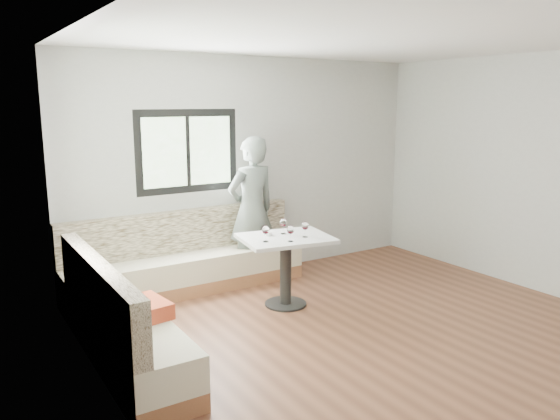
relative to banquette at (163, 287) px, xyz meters
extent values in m
cube|color=brown|center=(1.59, -1.62, -0.33)|extent=(5.00, 5.00, 0.01)
cube|color=white|center=(1.59, -1.62, 2.47)|extent=(5.00, 5.00, 0.01)
cube|color=#B7B7B2|center=(1.59, 0.88, 1.07)|extent=(5.00, 0.01, 2.80)
cube|color=#B7B7B2|center=(-0.91, -1.62, 1.07)|extent=(0.01, 5.00, 2.80)
cube|color=#B7B7B2|center=(4.09, -1.62, 1.07)|extent=(0.01, 5.00, 2.80)
cube|color=black|center=(0.69, 0.87, 1.32)|extent=(1.30, 0.02, 1.00)
cube|color=black|center=(-0.90, -0.72, 1.32)|extent=(0.02, 1.30, 1.00)
cube|color=#915B3A|center=(0.54, 0.60, -0.25)|extent=(2.90, 0.55, 0.16)
cube|color=beige|center=(0.54, 0.60, -0.03)|extent=(2.90, 0.55, 0.29)
cube|color=beige|center=(0.54, 0.81, 0.37)|extent=(2.90, 0.14, 0.50)
cube|color=#915B3A|center=(-0.63, -0.80, -0.25)|extent=(0.55, 2.25, 0.16)
cube|color=beige|center=(-0.63, -0.80, -0.03)|extent=(0.55, 2.25, 0.29)
cube|color=beige|center=(-0.84, -0.80, 0.37)|extent=(0.14, 2.25, 0.50)
cube|color=#B4462B|center=(-0.56, -0.97, 0.18)|extent=(0.50, 0.50, 0.14)
cylinder|color=black|center=(1.28, -0.39, -0.32)|extent=(0.47, 0.47, 0.02)
cylinder|color=black|center=(1.28, -0.39, 0.04)|extent=(0.13, 0.13, 0.74)
cube|color=silver|center=(1.28, -0.39, 0.43)|extent=(1.07, 0.90, 0.04)
imported|color=slate|center=(1.39, 0.57, 0.58)|extent=(0.70, 0.50, 1.82)
cylinder|color=white|center=(1.15, -0.24, 0.47)|extent=(0.09, 0.09, 0.04)
sphere|color=black|center=(1.16, -0.23, 0.48)|extent=(0.02, 0.02, 0.02)
sphere|color=black|center=(1.13, -0.23, 0.48)|extent=(0.02, 0.02, 0.02)
sphere|color=black|center=(1.15, -0.25, 0.48)|extent=(0.02, 0.02, 0.02)
cylinder|color=white|center=(0.98, -0.47, 0.46)|extent=(0.06, 0.06, 0.01)
cylinder|color=white|center=(0.98, -0.47, 0.50)|extent=(0.01, 0.01, 0.08)
ellipsoid|color=white|center=(0.98, -0.47, 0.58)|extent=(0.08, 0.08, 0.09)
cylinder|color=#3E030D|center=(0.98, -0.47, 0.56)|extent=(0.05, 0.05, 0.02)
cylinder|color=white|center=(1.20, -0.60, 0.46)|extent=(0.06, 0.06, 0.01)
cylinder|color=white|center=(1.20, -0.60, 0.50)|extent=(0.01, 0.01, 0.08)
ellipsoid|color=white|center=(1.20, -0.60, 0.58)|extent=(0.08, 0.08, 0.09)
cylinder|color=#3E030D|center=(1.20, -0.60, 0.56)|extent=(0.05, 0.05, 0.02)
cylinder|color=white|center=(1.44, -0.53, 0.46)|extent=(0.06, 0.06, 0.01)
cylinder|color=white|center=(1.44, -0.53, 0.50)|extent=(0.01, 0.01, 0.08)
ellipsoid|color=white|center=(1.44, -0.53, 0.58)|extent=(0.08, 0.08, 0.09)
cylinder|color=#3E030D|center=(1.44, -0.53, 0.56)|extent=(0.05, 0.05, 0.02)
cylinder|color=white|center=(1.32, -0.27, 0.46)|extent=(0.06, 0.06, 0.01)
cylinder|color=white|center=(1.32, -0.27, 0.50)|extent=(0.01, 0.01, 0.08)
ellipsoid|color=white|center=(1.32, -0.27, 0.58)|extent=(0.08, 0.08, 0.09)
cylinder|color=#3E030D|center=(1.32, -0.27, 0.56)|extent=(0.05, 0.05, 0.02)
camera|label=1|loc=(-1.86, -5.26, 1.90)|focal=35.00mm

